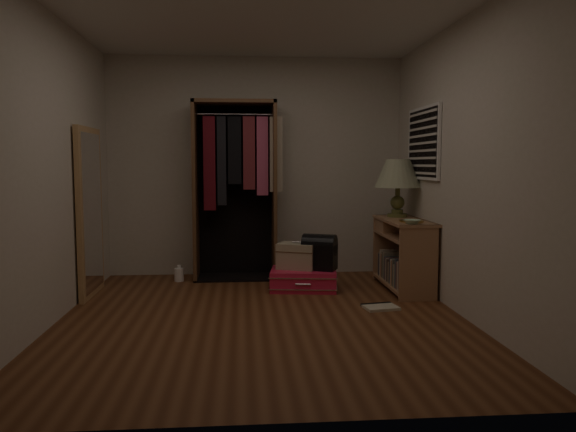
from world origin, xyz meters
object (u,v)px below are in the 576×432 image
(pink_suitcase, at_px, (303,279))
(white_jug, at_px, (179,274))
(open_wardrobe, at_px, (238,174))
(black_bag, at_px, (319,251))
(console_bookshelf, at_px, (402,253))
(floor_mirror, at_px, (90,212))
(table_lamp, at_px, (398,175))
(train_case, at_px, (297,256))

(pink_suitcase, xyz_separation_m, white_jug, (-1.37, 0.52, -0.03))
(open_wardrobe, relative_size, black_bag, 5.01)
(console_bookshelf, distance_m, floor_mirror, 3.27)
(floor_mirror, bearing_deg, console_bookshelf, 0.63)
(pink_suitcase, distance_m, table_lamp, 1.55)
(floor_mirror, relative_size, pink_suitcase, 2.22)
(pink_suitcase, bearing_deg, white_jug, 166.65)
(black_bag, distance_m, white_jug, 1.66)
(open_wardrobe, xyz_separation_m, white_jug, (-0.68, -0.17, -1.14))
(table_lamp, bearing_deg, pink_suitcase, -169.48)
(console_bookshelf, height_order, train_case, console_bookshelf)
(open_wardrobe, bearing_deg, table_lamp, -15.69)
(console_bookshelf, height_order, black_bag, console_bookshelf)
(console_bookshelf, bearing_deg, table_lamp, 89.18)
(table_lamp, bearing_deg, train_case, -172.71)
(table_lamp, bearing_deg, white_jug, 172.40)
(pink_suitcase, height_order, black_bag, black_bag)
(pink_suitcase, relative_size, white_jug, 4.15)
(train_case, distance_m, black_bag, 0.25)
(open_wardrobe, xyz_separation_m, pink_suitcase, (0.69, -0.69, -1.11))
(white_jug, bearing_deg, train_case, -19.71)
(table_lamp, bearing_deg, floor_mirror, -175.15)
(console_bookshelf, xyz_separation_m, train_case, (-1.12, 0.10, -0.03))
(black_bag, bearing_deg, open_wardrobe, 163.49)
(open_wardrobe, height_order, white_jug, open_wardrobe)
(console_bookshelf, height_order, white_jug, console_bookshelf)
(black_bag, xyz_separation_m, white_jug, (-1.54, 0.54, -0.33))
(floor_mirror, xyz_separation_m, table_lamp, (3.24, 0.28, 0.37))
(floor_mirror, xyz_separation_m, pink_suitcase, (2.18, 0.08, -0.74))
(console_bookshelf, bearing_deg, white_jug, 166.92)
(floor_mirror, distance_m, table_lamp, 3.27)
(train_case, bearing_deg, open_wardrobe, 157.16)
(train_case, bearing_deg, table_lamp, 29.71)
(floor_mirror, bearing_deg, pink_suitcase, 2.05)
(floor_mirror, xyz_separation_m, white_jug, (0.81, 0.60, -0.77))
(train_case, relative_size, table_lamp, 0.76)
(console_bookshelf, distance_m, white_jug, 2.51)
(black_bag, distance_m, table_lamp, 1.22)
(floor_mirror, height_order, white_jug, floor_mirror)
(train_case, xyz_separation_m, black_bag, (0.23, -0.07, 0.06))
(pink_suitcase, distance_m, train_case, 0.26)
(table_lamp, bearing_deg, open_wardrobe, 164.31)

